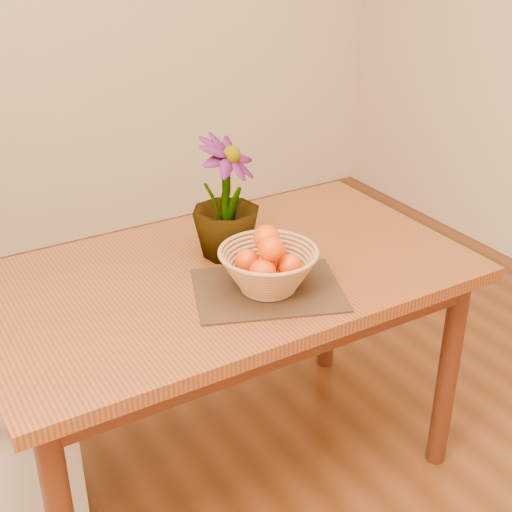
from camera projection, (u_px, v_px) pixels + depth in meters
table at (226, 297)px, 2.08m from camera, size 1.40×0.80×0.75m
placemat at (268, 290)px, 1.93m from camera, size 0.47×0.42×0.01m
wicker_basket at (268, 271)px, 1.91m from camera, size 0.27×0.27×0.11m
orange_pile at (268, 257)px, 1.89m from camera, size 0.16×0.15×0.13m
potted_plant at (226, 199)px, 2.05m from camera, size 0.28×0.28×0.36m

